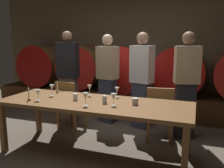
% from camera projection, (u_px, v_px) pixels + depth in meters
% --- Properties ---
extents(ground_plane, '(9.15, 9.15, 0.00)m').
position_uv_depth(ground_plane, '(85.00, 151.00, 3.42)').
color(ground_plane, brown).
extents(back_wall, '(7.04, 0.24, 2.98)m').
position_uv_depth(back_wall, '(134.00, 44.00, 5.59)').
color(back_wall, brown).
rests_on(back_wall, ground).
extents(barrel_shelf, '(6.33, 0.90, 0.46)m').
position_uv_depth(barrel_shelf, '(127.00, 101.00, 5.31)').
color(barrel_shelf, '#4C2D16').
rests_on(barrel_shelf, ground).
extents(wine_barrel_far_left, '(1.00, 0.79, 1.00)m').
position_uv_depth(wine_barrel_far_left, '(43.00, 66.00, 5.92)').
color(wine_barrel_far_left, brown).
rests_on(wine_barrel_far_left, barrel_shelf).
extents(wine_barrel_left, '(1.00, 0.79, 1.00)m').
position_uv_depth(wine_barrel_left, '(83.00, 67.00, 5.55)').
color(wine_barrel_left, brown).
rests_on(wine_barrel_left, barrel_shelf).
extents(wine_barrel_center, '(1.00, 0.79, 1.00)m').
position_uv_depth(wine_barrel_center, '(126.00, 69.00, 5.19)').
color(wine_barrel_center, '#513319').
rests_on(wine_barrel_center, barrel_shelf).
extents(wine_barrel_right, '(1.00, 0.79, 1.00)m').
position_uv_depth(wine_barrel_right, '(179.00, 71.00, 4.81)').
color(wine_barrel_right, brown).
rests_on(wine_barrel_right, barrel_shelf).
extents(dining_table, '(2.63, 0.91, 0.75)m').
position_uv_depth(dining_table, '(94.00, 106.00, 3.24)').
color(dining_table, brown).
rests_on(dining_table, ground).
extents(chair_left, '(0.44, 0.44, 0.88)m').
position_uv_depth(chair_left, '(69.00, 103.00, 4.17)').
color(chair_left, olive).
rests_on(chair_left, ground).
extents(chair_right, '(0.45, 0.45, 0.88)m').
position_uv_depth(chair_right, '(160.00, 111.00, 3.67)').
color(chair_right, olive).
rests_on(chair_right, ground).
extents(guest_far_left, '(0.40, 0.28, 1.75)m').
position_uv_depth(guest_far_left, '(68.00, 77.00, 4.51)').
color(guest_far_left, brown).
rests_on(guest_far_left, ground).
extents(guest_center_left, '(0.43, 0.32, 1.69)m').
position_uv_depth(guest_center_left, '(108.00, 78.00, 4.50)').
color(guest_center_left, '#33384C').
rests_on(guest_center_left, ground).
extents(guest_center_right, '(0.43, 0.34, 1.72)m').
position_uv_depth(guest_center_right, '(142.00, 80.00, 4.20)').
color(guest_center_right, '#33384C').
rests_on(guest_center_right, ground).
extents(guest_far_right, '(0.43, 0.33, 1.71)m').
position_uv_depth(guest_far_right, '(186.00, 85.00, 3.77)').
color(guest_far_right, black).
rests_on(guest_far_right, ground).
extents(candle_left, '(0.05, 0.05, 0.20)m').
position_uv_depth(candle_left, '(29.00, 97.00, 3.27)').
color(candle_left, olive).
rests_on(candle_left, dining_table).
extents(candle_right, '(0.05, 0.05, 0.20)m').
position_uv_depth(candle_right, '(57.00, 89.00, 3.80)').
color(candle_right, olive).
rests_on(candle_right, dining_table).
extents(wine_glass_far_left, '(0.08, 0.08, 0.15)m').
position_uv_depth(wine_glass_far_left, '(38.00, 93.00, 3.27)').
color(wine_glass_far_left, silver).
rests_on(wine_glass_far_left, dining_table).
extents(wine_glass_left, '(0.07, 0.07, 0.17)m').
position_uv_depth(wine_glass_left, '(52.00, 88.00, 3.55)').
color(wine_glass_left, white).
rests_on(wine_glass_left, dining_table).
extents(wine_glass_center_left, '(0.07, 0.07, 0.16)m').
position_uv_depth(wine_glass_center_left, '(90.00, 88.00, 3.56)').
color(wine_glass_center_left, silver).
rests_on(wine_glass_center_left, dining_table).
extents(wine_glass_center_right, '(0.07, 0.07, 0.17)m').
position_uv_depth(wine_glass_center_right, '(85.00, 96.00, 3.00)').
color(wine_glass_center_right, silver).
rests_on(wine_glass_center_right, dining_table).
extents(wine_glass_right, '(0.07, 0.07, 0.15)m').
position_uv_depth(wine_glass_right, '(117.00, 90.00, 3.46)').
color(wine_glass_right, white).
rests_on(wine_glass_right, dining_table).
extents(wine_glass_far_right, '(0.07, 0.07, 0.16)m').
position_uv_depth(wine_glass_far_right, '(114.00, 97.00, 3.02)').
color(wine_glass_far_right, silver).
rests_on(wine_glass_far_right, dining_table).
extents(cup_left, '(0.06, 0.06, 0.09)m').
position_uv_depth(cup_left, '(75.00, 97.00, 3.29)').
color(cup_left, white).
rests_on(cup_left, dining_table).
extents(cup_center, '(0.06, 0.06, 0.10)m').
position_uv_depth(cup_center, '(105.00, 100.00, 3.13)').
color(cup_center, silver).
rests_on(cup_center, dining_table).
extents(cup_right, '(0.08, 0.08, 0.09)m').
position_uv_depth(cup_right, '(135.00, 101.00, 3.07)').
color(cup_right, silver).
rests_on(cup_right, dining_table).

